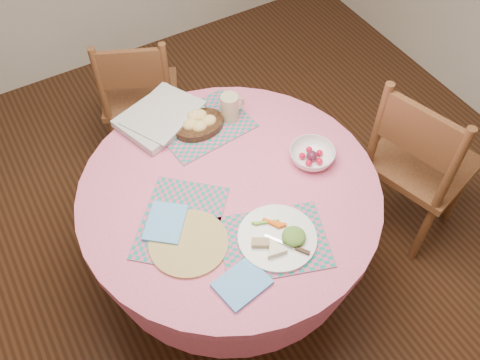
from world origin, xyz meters
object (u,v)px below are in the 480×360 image
object	(u,v)px
dinner_plate	(280,237)
latte_mug	(230,107)
bread_bowl	(199,123)
fruit_bowl	(312,156)
dining_table	(230,217)
chair_back	(140,95)
chair_right	(418,163)
wicker_trivet	(188,243)

from	to	relation	value
dinner_plate	latte_mug	xyz separation A→B (m)	(0.16, 0.66, 0.05)
dinner_plate	bread_bowl	distance (m)	0.67
dinner_plate	bread_bowl	world-z (taller)	bread_bowl
bread_bowl	fruit_bowl	bearing A→B (deg)	-51.22
dining_table	chair_back	bearing A→B (deg)	89.81
dinner_plate	fruit_bowl	xyz separation A→B (m)	(0.33, 0.26, 0.01)
chair_right	fruit_bowl	size ratio (longest dim) A/B	4.14
chair_back	latte_mug	size ratio (longest dim) A/B	6.98
dinner_plate	bread_bowl	bearing A→B (deg)	89.35
chair_right	dinner_plate	distance (m)	0.95
chair_right	wicker_trivet	world-z (taller)	chair_right
dining_table	chair_back	xyz separation A→B (m)	(0.00, 1.02, -0.10)
dining_table	chair_right	bearing A→B (deg)	-9.23
chair_right	latte_mug	bearing A→B (deg)	39.59
dinner_plate	fruit_bowl	bearing A→B (deg)	38.52
chair_back	latte_mug	world-z (taller)	same
chair_back	dinner_plate	size ratio (longest dim) A/B	2.95
wicker_trivet	fruit_bowl	size ratio (longest dim) A/B	1.26
chair_back	dinner_plate	bearing A→B (deg)	116.12
wicker_trivet	dinner_plate	bearing A→B (deg)	-27.27
fruit_bowl	wicker_trivet	bearing A→B (deg)	-170.34
chair_right	fruit_bowl	bearing A→B (deg)	62.31
chair_back	bread_bowl	size ratio (longest dim) A/B	3.84
wicker_trivet	dinner_plate	xyz separation A→B (m)	(0.30, -0.16, 0.01)
chair_right	bread_bowl	xyz separation A→B (m)	(-0.90, 0.52, 0.27)
chair_right	dinner_plate	size ratio (longest dim) A/B	3.29
chair_right	dinner_plate	bearing A→B (deg)	83.10
dining_table	latte_mug	size ratio (longest dim) A/B	9.80
chair_right	latte_mug	size ratio (longest dim) A/B	7.78
dining_table	bread_bowl	xyz separation A→B (m)	(0.05, 0.37, 0.23)
dinner_plate	fruit_bowl	distance (m)	0.43
latte_mug	fruit_bowl	world-z (taller)	latte_mug
dinner_plate	chair_back	bearing A→B (deg)	91.79
chair_right	wicker_trivet	xyz separation A→B (m)	(-1.21, 0.01, 0.24)
latte_mug	bread_bowl	bearing A→B (deg)	174.58
wicker_trivet	latte_mug	world-z (taller)	latte_mug
wicker_trivet	bread_bowl	world-z (taller)	bread_bowl
latte_mug	chair_right	bearing A→B (deg)	-34.19
dining_table	wicker_trivet	bearing A→B (deg)	-150.49
wicker_trivet	latte_mug	bearing A→B (deg)	47.08
latte_mug	wicker_trivet	bearing A→B (deg)	-132.92
bread_bowl	chair_right	bearing A→B (deg)	-30.12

